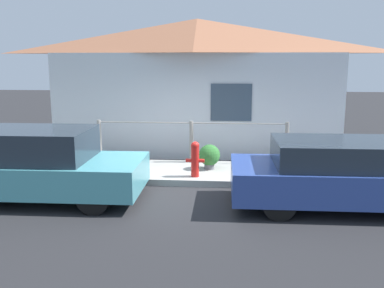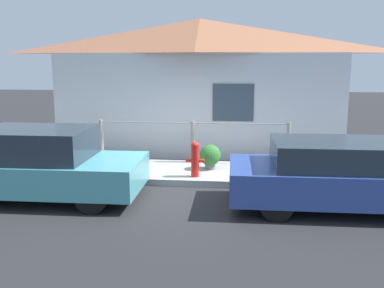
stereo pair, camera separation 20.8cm
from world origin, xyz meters
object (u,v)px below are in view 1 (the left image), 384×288
at_px(fire_hydrant, 195,158).
at_px(potted_plant_near_hydrant, 209,156).
at_px(car_right, 345,174).
at_px(car_left, 42,165).

bearing_deg(fire_hydrant, potted_plant_near_hydrant, 67.76).
relative_size(car_right, potted_plant_near_hydrant, 7.19).
bearing_deg(car_right, car_left, 179.52).
bearing_deg(car_left, potted_plant_near_hydrant, 32.75).
height_order(fire_hydrant, potted_plant_near_hydrant, fire_hydrant).
xyz_separation_m(car_left, fire_hydrant, (2.91, 1.39, -0.13)).
height_order(car_left, fire_hydrant, car_left).
relative_size(car_left, car_right, 0.91).
relative_size(car_left, fire_hydrant, 4.85).
height_order(car_left, potted_plant_near_hydrant, car_left).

